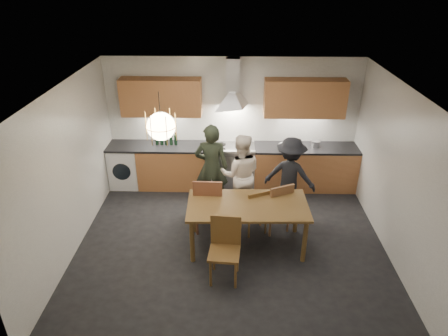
{
  "coord_description": "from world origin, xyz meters",
  "views": [
    {
      "loc": [
        0.01,
        -5.33,
        4.12
      ],
      "look_at": [
        -0.13,
        0.4,
        1.2
      ],
      "focal_mm": 32.0,
      "sensor_mm": 36.0,
      "label": 1
    }
  ],
  "objects_px": {
    "person_right": "(290,175)",
    "stock_pot": "(315,144)",
    "person_left": "(211,168)",
    "person_mid": "(241,174)",
    "wine_bottles": "(166,139)",
    "dining_table": "(248,209)",
    "mixing_bowl": "(285,147)",
    "chair_front": "(225,244)",
    "chair_back_left": "(208,202)"
  },
  "relations": [
    {
      "from": "chair_back_left",
      "to": "stock_pot",
      "type": "height_order",
      "value": "chair_back_left"
    },
    {
      "from": "person_right",
      "to": "chair_front",
      "type": "bearing_deg",
      "value": 76.24
    },
    {
      "from": "person_right",
      "to": "mixing_bowl",
      "type": "distance_m",
      "value": 0.83
    },
    {
      "from": "person_right",
      "to": "stock_pot",
      "type": "distance_m",
      "value": 1.11
    },
    {
      "from": "chair_back_left",
      "to": "person_mid",
      "type": "relative_size",
      "value": 0.68
    },
    {
      "from": "person_left",
      "to": "wine_bottles",
      "type": "xyz_separation_m",
      "value": [
        -0.95,
        0.86,
        0.2
      ]
    },
    {
      "from": "stock_pot",
      "to": "person_left",
      "type": "bearing_deg",
      "value": -157.72
    },
    {
      "from": "person_right",
      "to": "stock_pot",
      "type": "relative_size",
      "value": 8.17
    },
    {
      "from": "person_left",
      "to": "mixing_bowl",
      "type": "bearing_deg",
      "value": -150.93
    },
    {
      "from": "person_mid",
      "to": "person_right",
      "type": "relative_size",
      "value": 1.05
    },
    {
      "from": "chair_front",
      "to": "mixing_bowl",
      "type": "height_order",
      "value": "mixing_bowl"
    },
    {
      "from": "chair_back_left",
      "to": "person_right",
      "type": "distance_m",
      "value": 1.62
    },
    {
      "from": "chair_back_left",
      "to": "stock_pot",
      "type": "xyz_separation_m",
      "value": [
        2.03,
        1.63,
        0.36
      ]
    },
    {
      "from": "stock_pot",
      "to": "wine_bottles",
      "type": "height_order",
      "value": "wine_bottles"
    },
    {
      "from": "dining_table",
      "to": "person_mid",
      "type": "bearing_deg",
      "value": 93.79
    },
    {
      "from": "dining_table",
      "to": "person_left",
      "type": "bearing_deg",
      "value": 116.64
    },
    {
      "from": "chair_front",
      "to": "person_left",
      "type": "height_order",
      "value": "person_left"
    },
    {
      "from": "dining_table",
      "to": "chair_front",
      "type": "height_order",
      "value": "chair_front"
    },
    {
      "from": "chair_front",
      "to": "stock_pot",
      "type": "xyz_separation_m",
      "value": [
        1.73,
        2.7,
        0.41
      ]
    },
    {
      "from": "person_mid",
      "to": "mixing_bowl",
      "type": "distance_m",
      "value": 1.24
    },
    {
      "from": "person_right",
      "to": "stock_pot",
      "type": "bearing_deg",
      "value": -105.06
    },
    {
      "from": "person_right",
      "to": "dining_table",
      "type": "bearing_deg",
      "value": 72.69
    },
    {
      "from": "dining_table",
      "to": "stock_pot",
      "type": "xyz_separation_m",
      "value": [
        1.4,
        2.01,
        0.26
      ]
    },
    {
      "from": "person_left",
      "to": "person_right",
      "type": "bearing_deg",
      "value": 178.89
    },
    {
      "from": "dining_table",
      "to": "wine_bottles",
      "type": "bearing_deg",
      "value": 126.24
    },
    {
      "from": "chair_front",
      "to": "wine_bottles",
      "type": "height_order",
      "value": "wine_bottles"
    },
    {
      "from": "chair_back_left",
      "to": "mixing_bowl",
      "type": "xyz_separation_m",
      "value": [
        1.43,
        1.53,
        0.34
      ]
    },
    {
      "from": "dining_table",
      "to": "chair_back_left",
      "type": "height_order",
      "value": "chair_back_left"
    },
    {
      "from": "chair_front",
      "to": "stock_pot",
      "type": "distance_m",
      "value": 3.24
    },
    {
      "from": "person_right",
      "to": "stock_pot",
      "type": "height_order",
      "value": "person_right"
    },
    {
      "from": "person_mid",
      "to": "person_right",
      "type": "height_order",
      "value": "person_mid"
    },
    {
      "from": "chair_back_left",
      "to": "mixing_bowl",
      "type": "distance_m",
      "value": 2.12
    },
    {
      "from": "chair_front",
      "to": "person_mid",
      "type": "bearing_deg",
      "value": 86.98
    },
    {
      "from": "chair_back_left",
      "to": "dining_table",
      "type": "bearing_deg",
      "value": 151.31
    },
    {
      "from": "person_left",
      "to": "mixing_bowl",
      "type": "height_order",
      "value": "person_left"
    },
    {
      "from": "chair_front",
      "to": "stock_pot",
      "type": "height_order",
      "value": "stock_pot"
    },
    {
      "from": "person_right",
      "to": "person_mid",
      "type": "bearing_deg",
      "value": 21.59
    },
    {
      "from": "dining_table",
      "to": "person_mid",
      "type": "relative_size",
      "value": 1.25
    },
    {
      "from": "dining_table",
      "to": "person_left",
      "type": "distance_m",
      "value": 1.34
    },
    {
      "from": "chair_back_left",
      "to": "person_left",
      "type": "bearing_deg",
      "value": -89.34
    },
    {
      "from": "person_mid",
      "to": "wine_bottles",
      "type": "relative_size",
      "value": 3.47
    },
    {
      "from": "mixing_bowl",
      "to": "chair_front",
      "type": "bearing_deg",
      "value": -113.44
    },
    {
      "from": "person_left",
      "to": "person_mid",
      "type": "height_order",
      "value": "person_left"
    },
    {
      "from": "dining_table",
      "to": "stock_pot",
      "type": "bearing_deg",
      "value": 53.75
    },
    {
      "from": "person_left",
      "to": "person_mid",
      "type": "relative_size",
      "value": 1.09
    },
    {
      "from": "person_mid",
      "to": "chair_back_left",
      "type": "bearing_deg",
      "value": 50.29
    },
    {
      "from": "dining_table",
      "to": "mixing_bowl",
      "type": "relative_size",
      "value": 6.51
    },
    {
      "from": "chair_front",
      "to": "person_mid",
      "type": "distance_m",
      "value": 1.78
    },
    {
      "from": "chair_back_left",
      "to": "person_mid",
      "type": "height_order",
      "value": "person_mid"
    },
    {
      "from": "person_right",
      "to": "stock_pot",
      "type": "xyz_separation_m",
      "value": [
        0.6,
        0.9,
        0.23
      ]
    }
  ]
}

